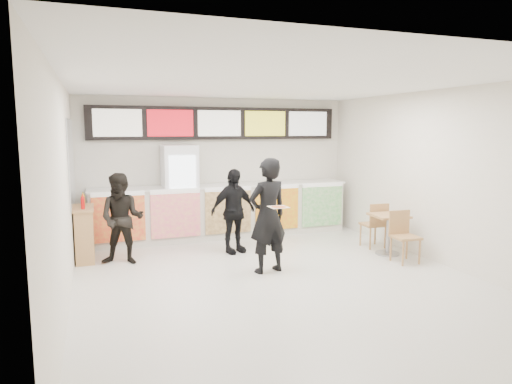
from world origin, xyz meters
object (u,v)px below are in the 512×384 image
cafe_table (388,227)px  condiment_ledge (85,233)px  customer_left (122,219)px  customer_mid (233,211)px  drinks_fridge (180,193)px  customer_main (268,216)px  service_counter (224,211)px

cafe_table → condiment_ledge: condiment_ledge is taller
customer_left → condiment_ledge: 0.83m
customer_mid → drinks_fridge: bearing=104.2°
customer_main → condiment_ledge: bearing=-43.8°
drinks_fridge → condiment_ledge: size_ratio=1.75×
cafe_table → condiment_ledge: (-5.32, 1.50, -0.03)m
customer_main → customer_left: 2.55m
service_counter → customer_mid: (-0.18, -1.32, 0.22)m
drinks_fridge → customer_mid: (0.75, -1.34, -0.20)m
cafe_table → condiment_ledge: bearing=168.6°
customer_left → condiment_ledge: size_ratio=1.38×
customer_left → condiment_ledge: bearing=162.7°
customer_mid → cafe_table: 2.91m
customer_main → customer_mid: (-0.18, 1.33, -0.14)m
customer_left → customer_mid: bearing=20.6°
service_counter → cafe_table: size_ratio=3.56×
customer_left → cafe_table: bearing=6.5°
service_counter → customer_main: bearing=-90.0°
customer_main → condiment_ledge: size_ratio=1.63×
customer_mid → customer_main: bearing=-97.5°
customer_left → customer_mid: 2.02m
cafe_table → condiment_ledge: size_ratio=1.36×
drinks_fridge → customer_main: size_ratio=1.07×
customer_main → cafe_table: (2.50, 0.24, -0.41)m
drinks_fridge → cafe_table: (3.43, -2.43, -0.48)m
drinks_fridge → service_counter: bearing=-1.0°
customer_mid → condiment_ledge: customer_mid is taller
customer_left → customer_mid: customer_mid is taller
drinks_fridge → customer_main: bearing=-70.7°
customer_left → cafe_table: 4.82m
drinks_fridge → customer_mid: 1.55m
customer_mid → condiment_ledge: 2.69m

